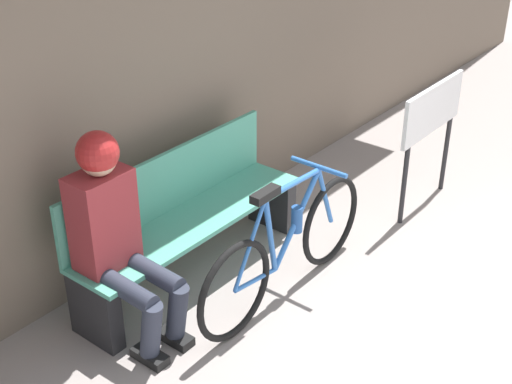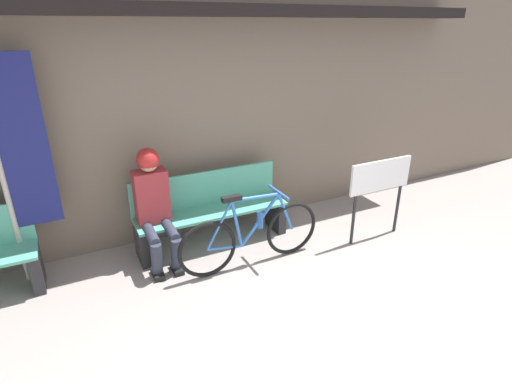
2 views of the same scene
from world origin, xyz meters
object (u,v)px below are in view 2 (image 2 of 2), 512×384
park_bench_near (211,211)px  signboard (380,181)px  bicycle (252,235)px  banner_pole (17,155)px  person_seated (154,200)px

park_bench_near → signboard: bearing=-23.9°
bicycle → signboard: 1.61m
signboard → banner_pole: bearing=165.6°
person_seated → signboard: 2.51m
park_bench_near → person_seated: person_seated is taller
signboard → bicycle: bearing=175.0°
park_bench_near → bicycle: bicycle is taller
park_bench_near → person_seated: (-0.66, -0.11, 0.31)m
person_seated → signboard: size_ratio=1.28×
bicycle → person_seated: size_ratio=1.28×
person_seated → signboard: person_seated is taller
park_bench_near → bicycle: size_ratio=1.09×
person_seated → banner_pole: (-1.11, 0.23, 0.58)m
bicycle → banner_pole: size_ratio=0.73×
park_bench_near → signboard: signboard is taller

